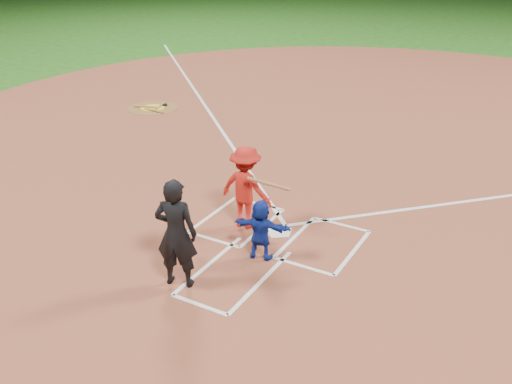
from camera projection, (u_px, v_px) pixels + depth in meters
The scene contains 13 objects.
ground at pixel (279, 232), 11.51m from camera, with size 120.00×120.00×0.00m, color #1F5515.
home_plate_dirt at pixel (376, 142), 16.23m from camera, with size 28.00×28.00×0.01m, color brown.
home_plate at pixel (279, 232), 11.51m from camera, with size 0.60×0.60×0.02m, color silver.
on_deck_circle at pixel (153, 108), 19.23m from camera, with size 1.70×1.70×0.01m, color brown.
on_deck_logo at pixel (153, 108), 19.23m from camera, with size 0.80×0.80×0.00m, color yellow.
on_deck_bat_a at pixel (161, 106), 19.34m from camera, with size 0.06×0.06×0.84m, color #946036.
on_deck_bat_b at pixel (146, 107), 19.22m from camera, with size 0.06×0.06×0.84m, color brown.
on_deck_bat_c at pixel (154, 110), 18.84m from camera, with size 0.06×0.06×0.84m, color #9D6739.
bat_weight_donut at pixel (165, 105), 19.44m from camera, with size 0.19×0.19×0.05m, color black.
catcher at pixel (261, 230), 10.39m from camera, with size 1.09×0.35×1.17m, color #122997.
umpire at pixel (176, 233), 9.46m from camera, with size 0.72×0.47×1.96m, color black.
chalk_markings at pixel (368, 150), 15.66m from camera, with size 28.35×17.32×0.01m.
batter_at_plate at pixel (246, 187), 11.39m from camera, with size 1.56×0.69×1.73m.
Camera 1 is at (4.57, -8.97, 5.66)m, focal length 40.00 mm.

